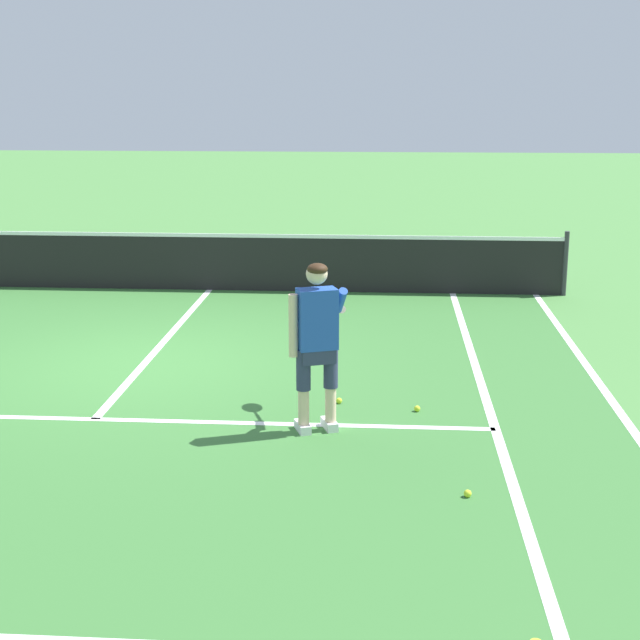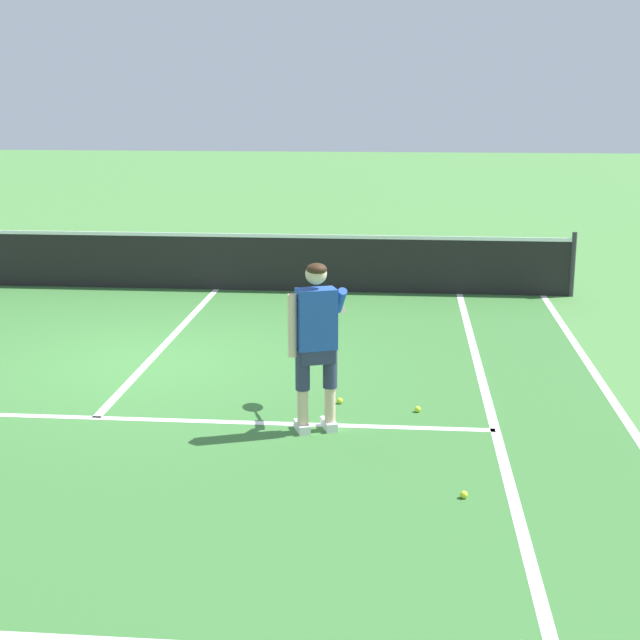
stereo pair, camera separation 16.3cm
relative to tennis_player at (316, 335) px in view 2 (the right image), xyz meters
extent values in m
plane|color=#477F3D|center=(-2.32, 2.16, -0.99)|extent=(80.00, 80.00, 0.00)
cube|color=#387033|center=(-2.32, 1.38, -0.99)|extent=(10.98, 10.73, 0.00)
cube|color=white|center=(-2.32, 0.14, -0.99)|extent=(8.23, 0.10, 0.01)
cube|color=white|center=(-2.32, 3.34, -0.99)|extent=(0.10, 6.40, 0.01)
cube|color=white|center=(1.79, 1.38, -0.99)|extent=(0.10, 10.33, 0.01)
cube|color=white|center=(3.17, 1.38, -0.99)|extent=(0.10, 10.33, 0.01)
cylinder|color=#333338|center=(3.62, 6.54, -0.45)|extent=(0.08, 0.08, 1.07)
cube|color=black|center=(-2.32, 6.54, -0.53)|extent=(11.84, 0.02, 0.91)
cube|color=white|center=(-2.32, 6.54, -0.05)|extent=(11.84, 0.03, 0.06)
cube|color=white|center=(-0.14, -0.04, -0.94)|extent=(0.20, 0.30, 0.09)
cube|color=white|center=(0.12, 0.06, -0.94)|extent=(0.20, 0.30, 0.09)
cylinder|color=beige|center=(-0.13, -0.08, -0.72)|extent=(0.11, 0.11, 0.36)
cylinder|color=#2D3351|center=(-0.13, -0.08, -0.33)|extent=(0.14, 0.14, 0.41)
cylinder|color=beige|center=(0.13, 0.02, -0.72)|extent=(0.11, 0.11, 0.36)
cylinder|color=#2D3351|center=(0.13, 0.02, -0.33)|extent=(0.14, 0.14, 0.41)
cube|color=#2D3351|center=(0.00, -0.03, -0.17)|extent=(0.39, 0.30, 0.20)
cube|color=#234CAD|center=(0.00, -0.03, 0.17)|extent=(0.43, 0.34, 0.60)
cylinder|color=beige|center=(-0.22, -0.11, 0.12)|extent=(0.09, 0.09, 0.62)
cylinder|color=#234CAD|center=(0.22, 0.15, 0.32)|extent=(0.17, 0.28, 0.29)
cylinder|color=beige|center=(0.19, 0.36, 0.18)|extent=(0.17, 0.30, 0.14)
sphere|color=beige|center=(0.00, -0.02, 0.62)|extent=(0.21, 0.21, 0.21)
ellipsoid|color=#382314|center=(0.01, -0.04, 0.67)|extent=(0.26, 0.26, 0.12)
cylinder|color=#232326|center=(0.12, 0.57, 0.15)|extent=(0.10, 0.20, 0.03)
cylinder|color=yellow|center=(0.07, 0.71, 0.15)|extent=(0.06, 0.10, 0.02)
torus|color=yellow|center=(0.01, 0.88, 0.15)|extent=(0.13, 0.29, 0.30)
cylinder|color=silver|center=(0.01, 0.88, 0.15)|extent=(0.09, 0.24, 0.25)
sphere|color=#CCE02D|center=(1.38, -1.49, -0.96)|extent=(0.07, 0.07, 0.07)
sphere|color=#CCE02D|center=(0.18, 0.83, -0.96)|extent=(0.07, 0.07, 0.07)
sphere|color=#CCE02D|center=(1.02, 0.63, -0.96)|extent=(0.07, 0.07, 0.07)
camera|label=1|loc=(0.65, -8.77, 2.35)|focal=52.22mm
camera|label=2|loc=(0.81, -8.76, 2.35)|focal=52.22mm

